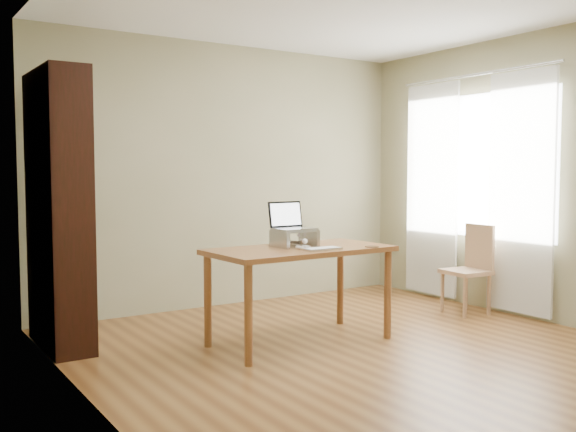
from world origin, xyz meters
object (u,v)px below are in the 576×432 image
object	(u,v)px
bookshelf	(59,210)
laptop	(291,222)
desk	(300,260)
keyboard	(322,249)
cat	(289,239)
chair	(471,266)

from	to	relation	value
bookshelf	laptop	size ratio (longest dim) A/B	6.61
desk	keyboard	xyz separation A→B (m)	(0.05, -0.22, 0.10)
desk	keyboard	distance (m)	0.25
cat	chair	xyz separation A→B (m)	(1.98, -0.12, -0.36)
bookshelf	chair	bearing A→B (deg)	-14.62
laptop	keyboard	distance (m)	0.40
desk	cat	size ratio (longest dim) A/B	3.11
chair	cat	bearing A→B (deg)	-178.77
laptop	keyboard	world-z (taller)	laptop
laptop	cat	bearing A→B (deg)	-146.55
cat	desk	bearing A→B (deg)	-73.32
keyboard	chair	size ratio (longest dim) A/B	0.36
desk	chair	world-z (taller)	chair
keyboard	chair	world-z (taller)	chair
bookshelf	chair	xyz separation A→B (m)	(3.54, -0.92, -0.60)
bookshelf	cat	bearing A→B (deg)	-27.10
laptop	chair	distance (m)	2.01
cat	chair	bearing A→B (deg)	-4.02
laptop	desk	bearing A→B (deg)	-91.80
keyboard	chair	bearing A→B (deg)	6.85
bookshelf	desk	distance (m)	1.88
keyboard	cat	distance (m)	0.35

